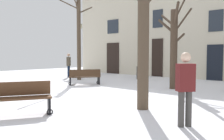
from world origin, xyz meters
The scene contains 11 objects.
ground_plane centered at (0.00, 0.00, 0.00)m, with size 32.62×32.62×0.00m, color white.
building_facade centered at (-0.01, 9.03, 3.66)m, with size 20.39×0.60×7.22m.
tree_foreground centered at (3.62, -0.84, 2.79)m, with size 2.16×1.82×5.32m.
tree_near_facade centered at (-4.34, 3.39, 2.78)m, with size 1.58×2.33×5.97m.
tree_center centered at (2.13, 3.73, 2.12)m, with size 2.00×2.40×4.41m.
streetlamp centered at (-7.02, 5.82, 2.47)m, with size 0.30×0.30×4.06m.
litter_bin centered at (-1.67, 6.26, 0.42)m, with size 0.39×0.39×0.83m.
bench_near_lamp centered at (1.57, -3.75, 0.47)m, with size 1.27×1.82×0.90m.
bench_facing_shops centered at (-2.08, 1.90, 0.43)m, with size 1.29×1.65×0.83m.
person_crossing_plaza centered at (5.33, -1.67, 0.92)m, with size 0.40×0.44×1.67m.
person_by_shop_door centered at (-6.21, 4.04, 0.94)m, with size 0.41×0.43×1.69m.
Camera 1 is at (7.79, -6.81, 1.62)m, focal length 39.61 mm.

